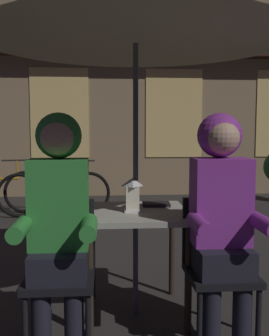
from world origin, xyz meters
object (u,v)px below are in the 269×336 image
Objects in this scene: bicycle_third at (54,193)px; chair_left at (61,265)px; chair_right at (218,261)px; person_left_hooded at (59,209)px; cafe_table at (136,225)px; person_right_hooded at (222,206)px; patio_umbrella at (136,14)px; book at (156,204)px; lantern at (132,194)px.

chair_left is at bearing -82.57° from bicycle_third.
person_left_hooded reaches higher than chair_right.
cafe_table is 0.67m from person_right_hooded.
patio_umbrella reaches higher than cafe_table.
person_right_hooded is 7.00× the size of book.
lantern is at bearing -133.56° from cafe_table.
chair_left is at bearing -143.02° from lantern.
chair_left is at bearing -137.72° from book.
chair_left is 0.62× the size of person_left_hooded.
chair_right is at bearing 0.00° from chair_left.
lantern is 0.61m from person_left_hooded.
lantern is 0.14× the size of bicycle_third.
person_right_hooded reaches higher than book.
chair_left and chair_right have the same top height.
chair_right is 1.03m from person_left_hooded.
chair_right is 0.62× the size of person_left_hooded.
chair_left is 3.69m from bicycle_third.
bicycle_third reaches higher than cafe_table.
cafe_table is 0.32× the size of patio_umbrella.
cafe_table is 1.42m from patio_umbrella.
person_right_hooded is at bearing -3.39° from chair_left.
chair_right reaches higher than bicycle_third.
cafe_table is at bearing 46.44° from lantern.
person_left_hooded is (-0.48, -0.43, -1.21)m from patio_umbrella.
patio_umbrella is at bearing 41.57° from person_left_hooded.
person_left_hooded is (-0.45, -0.40, -0.01)m from lantern.
lantern reaches higher than chair_left.
person_right_hooded is (0.00, -0.06, 0.36)m from chair_right.
person_right_hooded reaches higher than lantern.
chair_right is 3.93m from bicycle_third.
lantern is at bearing -132.43° from book.
lantern is 0.27× the size of chair_left.
cafe_table is 0.62m from chair_right.
patio_umbrella is 3.83m from bicycle_third.
patio_umbrella reaches higher than person_left_hooded.
chair_left is 0.87m from book.
person_right_hooded is (0.48, -0.43, -1.21)m from patio_umbrella.
patio_umbrella is 1.20m from lantern.
person_left_hooded is at bearing -82.69° from bicycle_third.
lantern is 3.48m from bicycle_third.
person_left_hooded and person_right_hooded have the same top height.
person_left_hooded is (-0.00, -0.06, 0.36)m from chair_left.
person_left_hooded reaches higher than chair_left.
bicycle_third is (-0.96, 3.29, -1.71)m from patio_umbrella.
chair_left is at bearing 176.61° from person_right_hooded.
chair_right is 0.36m from person_right_hooded.
chair_right reaches higher than book.
cafe_table is 0.44× the size of bicycle_third.
patio_umbrella is 1.33m from book.
person_right_hooded is (0.96, -0.06, 0.36)m from chair_left.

